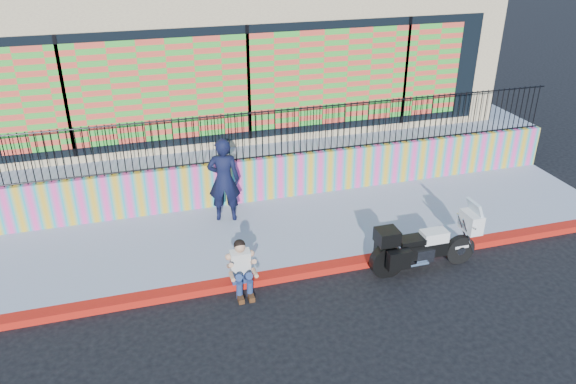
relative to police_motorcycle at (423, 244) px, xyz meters
name	(u,v)px	position (x,y,z in m)	size (l,w,h in m)	color
ground	(298,276)	(-2.49, 0.48, -0.59)	(90.00, 90.00, 0.00)	black
red_curb	(298,273)	(-2.49, 0.48, -0.52)	(16.00, 0.30, 0.15)	#A1110B
sidewalk	(277,233)	(-2.49, 2.13, -0.52)	(16.00, 3.00, 0.15)	#97A1B5
mural_wall	(259,179)	(-2.49, 3.73, 0.11)	(16.00, 0.20, 1.10)	#F13F9A
metal_fence	(258,135)	(-2.49, 3.73, 1.26)	(15.80, 0.04, 1.20)	black
elevated_platform	(222,117)	(-2.49, 8.83, 0.03)	(16.00, 10.00, 1.25)	#97A1B5
storefront_building	(219,36)	(-2.49, 8.61, 2.65)	(14.00, 8.06, 4.00)	tan
police_motorcycle	(423,244)	(0.00, 0.00, 0.00)	(2.28, 0.75, 1.42)	black
police_officer	(224,180)	(-3.48, 2.97, 0.56)	(0.73, 0.48, 2.00)	black
seated_man	(242,273)	(-3.67, 0.26, -0.14)	(0.54, 0.71, 1.06)	navy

